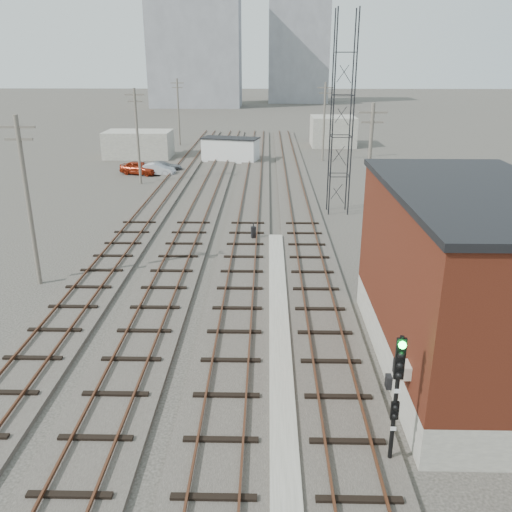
{
  "coord_description": "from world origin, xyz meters",
  "views": [
    {
      "loc": [
        -0.08,
        -7.07,
        11.61
      ],
      "look_at": [
        -0.63,
        18.6,
        2.2
      ],
      "focal_mm": 38.0,
      "sensor_mm": 36.0,
      "label": 1
    }
  ],
  "objects_px": {
    "signal_mast": "(397,391)",
    "car_red": "(139,168)",
    "switch_stand": "(253,233)",
    "site_trailer": "(230,149)",
    "car_grey": "(163,167)",
    "car_silver": "(157,169)"
  },
  "relations": [
    {
      "from": "car_red",
      "to": "car_grey",
      "type": "bearing_deg",
      "value": -42.27
    },
    {
      "from": "car_grey",
      "to": "car_red",
      "type": "bearing_deg",
      "value": 95.41
    },
    {
      "from": "signal_mast",
      "to": "car_red",
      "type": "distance_m",
      "value": 46.53
    },
    {
      "from": "site_trailer",
      "to": "car_silver",
      "type": "relative_size",
      "value": 1.89
    },
    {
      "from": "car_red",
      "to": "car_grey",
      "type": "relative_size",
      "value": 0.99
    },
    {
      "from": "signal_mast",
      "to": "site_trailer",
      "type": "height_order",
      "value": "signal_mast"
    },
    {
      "from": "car_silver",
      "to": "switch_stand",
      "type": "bearing_deg",
      "value": -146.02
    },
    {
      "from": "site_trailer",
      "to": "car_grey",
      "type": "relative_size",
      "value": 1.71
    },
    {
      "from": "car_silver",
      "to": "car_red",
      "type": "bearing_deg",
      "value": 88.84
    },
    {
      "from": "car_red",
      "to": "car_silver",
      "type": "height_order",
      "value": "car_red"
    },
    {
      "from": "switch_stand",
      "to": "site_trailer",
      "type": "relative_size",
      "value": 0.16
    },
    {
      "from": "site_trailer",
      "to": "car_grey",
      "type": "height_order",
      "value": "site_trailer"
    },
    {
      "from": "signal_mast",
      "to": "switch_stand",
      "type": "bearing_deg",
      "value": 102.44
    },
    {
      "from": "signal_mast",
      "to": "car_red",
      "type": "xyz_separation_m",
      "value": [
        -17.35,
        43.14,
        -1.89
      ]
    },
    {
      "from": "signal_mast",
      "to": "switch_stand",
      "type": "distance_m",
      "value": 21.92
    },
    {
      "from": "signal_mast",
      "to": "car_grey",
      "type": "height_order",
      "value": "signal_mast"
    },
    {
      "from": "car_red",
      "to": "car_grey",
      "type": "height_order",
      "value": "car_red"
    },
    {
      "from": "switch_stand",
      "to": "car_silver",
      "type": "height_order",
      "value": "switch_stand"
    },
    {
      "from": "site_trailer",
      "to": "car_silver",
      "type": "height_order",
      "value": "site_trailer"
    },
    {
      "from": "signal_mast",
      "to": "car_silver",
      "type": "xyz_separation_m",
      "value": [
        -15.41,
        42.84,
        -1.97
      ]
    },
    {
      "from": "signal_mast",
      "to": "switch_stand",
      "type": "relative_size",
      "value": 3.73
    },
    {
      "from": "switch_stand",
      "to": "site_trailer",
      "type": "bearing_deg",
      "value": 71.76
    }
  ]
}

